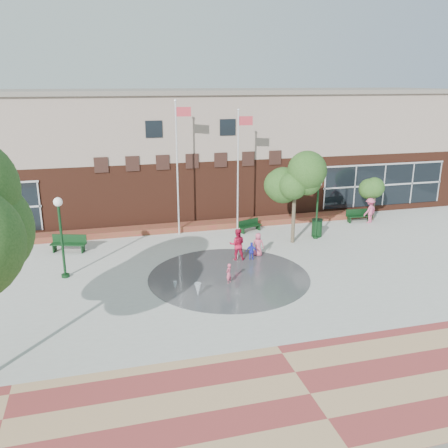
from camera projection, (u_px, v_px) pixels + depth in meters
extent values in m
plane|color=#666056|center=(246.00, 302.00, 21.94)|extent=(120.00, 120.00, 0.00)
cube|color=#A8A8A0|center=(224.00, 270.00, 25.64)|extent=(46.00, 18.00, 0.01)
cube|color=maroon|center=(310.00, 394.00, 15.47)|extent=(46.00, 6.00, 0.01)
cylinder|color=#383A3D|center=(229.00, 277.00, 24.72)|extent=(8.40, 8.40, 0.01)
cube|color=#4C2317|center=(180.00, 181.00, 37.48)|extent=(44.00, 10.00, 4.50)
cube|color=gray|center=(179.00, 123.00, 36.18)|extent=(44.00, 10.00, 4.50)
cube|color=slate|center=(178.00, 91.00, 35.51)|extent=(44.40, 10.40, 0.30)
cube|color=black|center=(383.00, 185.00, 36.56)|extent=(10.00, 0.12, 3.19)
cube|color=black|center=(154.00, 129.00, 30.91)|extent=(1.10, 0.10, 1.10)
cube|color=black|center=(228.00, 127.00, 32.14)|extent=(1.10, 0.10, 1.10)
cube|color=#A80A2C|center=(196.00, 229.00, 32.68)|extent=(26.00, 1.20, 0.40)
cylinder|color=white|center=(177.00, 171.00, 30.25)|extent=(0.11, 0.11, 8.62)
sphere|color=white|center=(175.00, 100.00, 28.98)|extent=(0.17, 0.17, 0.17)
cube|color=#B3303B|center=(183.00, 112.00, 29.22)|extent=(0.94, 0.17, 0.58)
cylinder|color=white|center=(238.00, 174.00, 30.64)|extent=(0.10, 0.10, 8.03)
sphere|color=white|center=(238.00, 110.00, 29.47)|extent=(0.16, 0.16, 0.16)
cube|color=#B3303B|center=(246.00, 121.00, 29.74)|extent=(0.92, 0.10, 0.57)
cylinder|color=#0F3216|center=(62.00, 242.00, 24.12)|extent=(0.14, 0.14, 3.85)
cylinder|color=#0F3216|center=(66.00, 276.00, 24.66)|extent=(0.41, 0.41, 0.18)
sphere|color=white|center=(58.00, 202.00, 23.51)|extent=(0.45, 0.45, 0.45)
cylinder|color=#0F3216|center=(317.00, 213.00, 30.26)|extent=(0.12, 0.12, 3.45)
cylinder|color=#0F3216|center=(315.00, 237.00, 30.73)|extent=(0.37, 0.37, 0.16)
sphere|color=white|center=(319.00, 184.00, 29.70)|extent=(0.41, 0.41, 0.41)
cube|color=#0F3216|center=(68.00, 244.00, 28.14)|extent=(2.14, 1.17, 0.07)
cube|color=#0F3216|center=(69.00, 238.00, 28.31)|extent=(1.99, 0.68, 0.52)
cube|color=#0F3216|center=(250.00, 226.00, 31.98)|extent=(1.72, 1.04, 0.06)
cube|color=#0F3216|center=(248.00, 222.00, 32.07)|extent=(1.57, 0.66, 0.42)
cube|color=#0F3216|center=(359.00, 216.00, 34.15)|extent=(1.90, 0.63, 0.06)
cube|color=#0F3216|center=(358.00, 212.00, 34.30)|extent=(1.87, 0.17, 0.47)
cylinder|color=#0F3216|center=(317.00, 228.00, 30.96)|extent=(0.68, 0.68, 1.13)
cylinder|color=black|center=(317.00, 220.00, 30.79)|extent=(0.72, 0.72, 0.07)
cylinder|color=#443829|center=(294.00, 217.00, 29.49)|extent=(0.23, 0.23, 3.37)
cylinder|color=#443829|center=(373.00, 206.00, 34.47)|extent=(0.19, 0.19, 2.17)
cone|color=white|center=(198.00, 297.00, 22.46)|extent=(0.34, 0.34, 0.66)
cone|color=white|center=(175.00, 290.00, 23.16)|extent=(0.19, 0.19, 0.44)
imported|color=#D2506B|center=(229.00, 274.00, 23.76)|extent=(0.46, 0.46, 1.08)
imported|color=#B71437|center=(237.00, 244.00, 26.84)|extent=(1.04, 0.89, 1.85)
imported|color=#D04F6D|center=(258.00, 245.00, 27.50)|extent=(0.81, 0.72, 1.39)
imported|color=#242BC6|center=(252.00, 251.00, 26.88)|extent=(0.68, 0.48, 1.08)
imported|color=#CC4D75|center=(370.00, 211.00, 33.91)|extent=(1.35, 1.10, 1.82)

